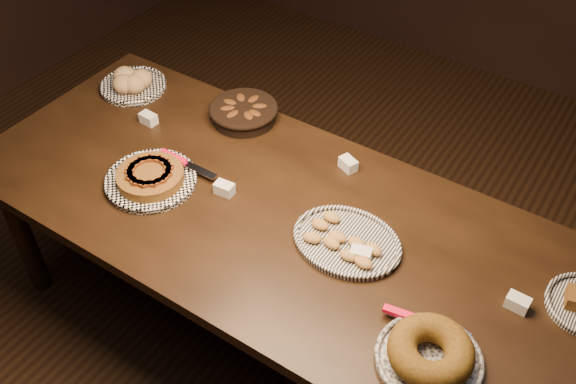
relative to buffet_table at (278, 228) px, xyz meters
The scene contains 8 objects.
ground 0.68m from the buffet_table, ahead, with size 5.00×5.00×0.00m, color black.
buffet_table is the anchor object (origin of this frame).
apple_tart_plate 0.51m from the buffet_table, 165.37° to the right, with size 0.37×0.34×0.07m.
madeleine_platter 0.29m from the buffet_table, ahead, with size 0.38×0.31×0.04m.
bundt_cake_plate 0.75m from the buffet_table, 20.35° to the right, with size 0.35×0.32×0.10m.
croissant_basket 0.59m from the buffet_table, 138.58° to the left, with size 0.31×0.31×0.07m.
bread_roll_plate 1.02m from the buffet_table, 163.66° to the left, with size 0.29×0.29×0.09m.
tent_cards 0.15m from the buffet_table, 59.18° to the left, with size 1.66×0.44×0.04m.
Camera 1 is at (0.91, -1.32, 2.37)m, focal length 40.00 mm.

